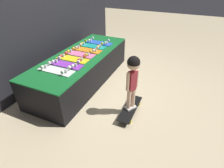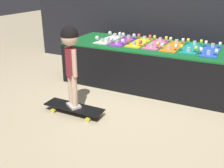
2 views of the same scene
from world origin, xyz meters
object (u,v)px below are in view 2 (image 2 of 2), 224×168
Objects in this scene: skateboard_yellow_on_rack at (140,42)px; skateboard_orange_on_rack at (173,46)px; skateboard_pink_on_rack at (156,44)px; skateboard_white_on_rack at (109,39)px; skateboard_on_floor at (74,108)px; skateboard_blue_on_rack at (211,50)px; child at (71,52)px; skateboard_purple_on_rack at (123,41)px; skateboard_teal_on_rack at (192,48)px.

skateboard_orange_on_rack is (0.48, -0.02, 0.00)m from skateboard_yellow_on_rack.
skateboard_orange_on_rack is (0.24, -0.02, 0.00)m from skateboard_pink_on_rack.
skateboard_white_on_rack is 0.87× the size of skateboard_on_floor.
skateboard_blue_on_rack is (0.48, -0.02, 0.00)m from skateboard_orange_on_rack.
skateboard_yellow_on_rack is 1.29m from child.
child is (0.00, 0.00, 0.65)m from skateboard_on_floor.
skateboard_purple_on_rack is at bearing 118.64° from child.
skateboard_orange_on_rack is at bearing 57.81° from skateboard_on_floor.
skateboard_orange_on_rack is (0.72, 0.01, 0.00)m from skateboard_purple_on_rack.
child reaches higher than skateboard_teal_on_rack.
child is (-0.06, -1.22, 0.12)m from skateboard_purple_on_rack.
skateboard_white_on_rack reaches higher than skateboard_on_floor.
skateboard_pink_on_rack is at bearing 0.79° from skateboard_yellow_on_rack.
child is (-1.25, -1.21, 0.12)m from skateboard_blue_on_rack.
skateboard_yellow_on_rack and skateboard_teal_on_rack have the same top height.
skateboard_white_on_rack is 1.00× the size of skateboard_teal_on_rack.
skateboard_blue_on_rack is 0.68× the size of child.
child is at bearing -129.07° from skateboard_teal_on_rack.
child reaches higher than skateboard_on_floor.
skateboard_white_on_rack is 1.00× the size of skateboard_orange_on_rack.
skateboard_yellow_on_rack is at bearing 179.98° from skateboard_teal_on_rack.
child is at bearing -136.04° from skateboard_blue_on_rack.
skateboard_teal_on_rack is (0.24, 0.02, 0.00)m from skateboard_orange_on_rack.
skateboard_teal_on_rack is 1.00× the size of skateboard_blue_on_rack.
skateboard_white_on_rack is at bearing 178.76° from skateboard_blue_on_rack.
skateboard_teal_on_rack is at bearing 82.26° from child.
skateboard_yellow_on_rack is 1.00× the size of skateboard_pink_on_rack.
skateboard_orange_on_rack is at bearing -0.52° from skateboard_white_on_rack.
skateboard_white_on_rack and skateboard_yellow_on_rack have the same top height.
child reaches higher than skateboard_blue_on_rack.
skateboard_teal_on_rack is at bearing 1.79° from skateboard_purple_on_rack.
skateboard_teal_on_rack is at bearing -0.02° from skateboard_yellow_on_rack.
skateboard_yellow_on_rack is (0.24, 0.03, 0.00)m from skateboard_purple_on_rack.
skateboard_teal_on_rack is (0.48, -0.00, 0.00)m from skateboard_pink_on_rack.
skateboard_orange_on_rack is at bearing -2.22° from skateboard_yellow_on_rack.
skateboard_pink_on_rack is at bearing 174.79° from skateboard_orange_on_rack.
skateboard_on_floor is (-0.06, -1.22, -0.53)m from skateboard_purple_on_rack.
skateboard_purple_on_rack is 1.19m from skateboard_blue_on_rack.
skateboard_yellow_on_rack is at bearing 177.78° from skateboard_orange_on_rack.
skateboard_blue_on_rack is (0.24, -0.04, 0.00)m from skateboard_teal_on_rack.
skateboard_white_on_rack is at bearing -178.82° from skateboard_yellow_on_rack.
skateboard_orange_on_rack is at bearing -175.63° from skateboard_teal_on_rack.
skateboard_pink_on_rack is at bearing 98.17° from child.
skateboard_on_floor is at bearing -81.65° from skateboard_white_on_rack.
skateboard_purple_on_rack is 0.48m from skateboard_pink_on_rack.
skateboard_blue_on_rack is at bearing 75.28° from child.
skateboard_blue_on_rack is at bearing -0.52° from skateboard_purple_on_rack.
skateboard_purple_on_rack is 0.95m from skateboard_teal_on_rack.
skateboard_teal_on_rack is at bearing 170.36° from skateboard_blue_on_rack.
skateboard_yellow_on_rack is at bearing -179.21° from skateboard_pink_on_rack.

